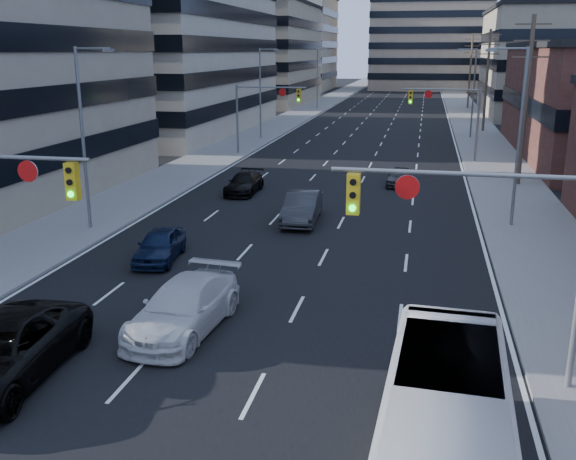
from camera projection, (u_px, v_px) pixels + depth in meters
The scene contains 24 objects.
road_surface at pixel (398, 94), 134.10m from camera, with size 18.00×300.00×0.02m, color black.
sidewalk_left at pixel (343, 92), 136.38m from camera, with size 5.00×300.00×0.15m, color slate.
sidewalk_right at pixel (455, 94), 131.79m from camera, with size 5.00×300.00×0.15m, color slate.
office_left_mid at pixel (124, 1), 69.79m from camera, with size 26.00×34.00×28.00m, color #ADA089.
office_left_far at pixel (249, 55), 108.48m from camera, with size 20.00×30.00×16.00m, color gray.
office_right_far at pixel (571, 64), 87.67m from camera, with size 22.00×28.00×14.00m, color gray.
bg_block_left at pixel (278, 44), 146.40m from camera, with size 24.00×24.00×20.00m, color #ADA089.
bg_block_right at pixel (564, 65), 126.09m from camera, with size 22.00×22.00×12.00m, color gray.
signal_near_right at pixel (482, 231), 16.56m from camera, with size 6.59×0.33×6.00m.
signal_far_left at pixel (263, 105), 54.43m from camera, with size 6.09×0.33×6.00m.
signal_far_right at pixel (449, 109), 51.36m from camera, with size 6.09×0.33×6.00m.
utility_pole_block at pixel (526, 99), 41.59m from camera, with size 2.20×0.28×11.00m.
utility_pole_midblock at pixel (487, 79), 69.84m from camera, with size 2.20×0.28×11.00m.
utility_pole_distant at pixel (470, 71), 98.09m from camera, with size 2.20×0.28×11.00m.
streetlight_left_near at pixel (85, 130), 31.22m from camera, with size 2.03×0.22×9.00m.
streetlight_left_mid at pixel (262, 89), 64.18m from camera, with size 2.03×0.22×9.00m.
streetlight_left_far at pixel (319, 76), 97.14m from camera, with size 2.03×0.22×9.00m.
streetlight_right_near at pixel (517, 129), 31.80m from camera, with size 2.03×0.22×9.00m.
streetlight_right_far at pixel (472, 89), 64.76m from camera, with size 2.03×0.22×9.00m.
white_van at pixel (184, 307), 20.76m from camera, with size 2.26×5.56×1.61m, color silver.
sedan_blue at pixel (160, 245), 27.75m from camera, with size 1.62×4.03×1.37m, color #0C1732.
sedan_grey_center at pixel (302, 208), 33.87m from camera, with size 1.70×4.86×1.60m, color #2B2B2D.
sedan_black_far at pixel (244, 183), 40.81m from camera, with size 1.80×4.42×1.28m, color black.
sedan_grey_right at pixel (399, 176), 43.16m from camera, with size 1.46×3.64×1.24m, color #363638.
Camera 1 is at (5.85, -8.64, 8.84)m, focal length 40.00 mm.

